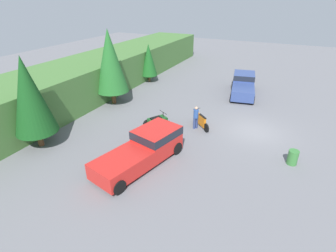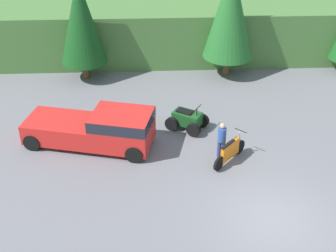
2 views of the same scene
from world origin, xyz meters
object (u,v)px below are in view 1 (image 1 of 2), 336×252
(pickup_truck_second, at_px, (243,84))
(rider_person, at_px, (196,117))
(steel_barrel, at_px, (293,157))
(pickup_truck_red, at_px, (145,148))
(quad_atv, at_px, (158,123))
(dirt_bike, at_px, (201,121))

(pickup_truck_second, bearing_deg, rider_person, 160.05)
(steel_barrel, bearing_deg, rider_person, 74.65)
(pickup_truck_red, relative_size, quad_atv, 2.79)
(pickup_truck_red, relative_size, steel_barrel, 6.84)
(pickup_truck_red, xyz_separation_m, dirt_bike, (5.60, -1.50, -0.43))
(pickup_truck_red, bearing_deg, steel_barrel, -52.34)
(pickup_truck_red, height_order, dirt_bike, pickup_truck_red)
(steel_barrel, bearing_deg, pickup_truck_second, 24.57)
(quad_atv, distance_m, rider_person, 2.82)
(pickup_truck_second, xyz_separation_m, dirt_bike, (-8.93, 1.28, -0.43))
(pickup_truck_red, relative_size, dirt_bike, 3.49)
(rider_person, bearing_deg, pickup_truck_second, -57.67)
(pickup_truck_second, distance_m, steel_barrel, 12.20)
(pickup_truck_red, height_order, steel_barrel, pickup_truck_red)
(pickup_truck_red, distance_m, dirt_bike, 5.81)
(pickup_truck_second, xyz_separation_m, quad_atv, (-10.53, 4.05, -0.45))
(steel_barrel, bearing_deg, quad_atv, 86.50)
(rider_person, height_order, steel_barrel, rider_person)
(pickup_truck_red, height_order, rider_person, pickup_truck_red)
(dirt_bike, relative_size, quad_atv, 0.80)
(dirt_bike, distance_m, quad_atv, 3.21)
(rider_person, bearing_deg, steel_barrel, -153.35)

